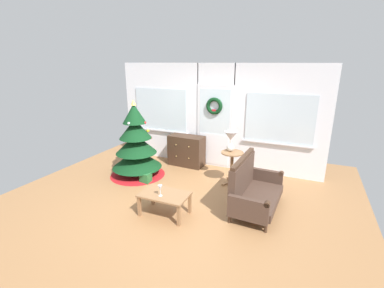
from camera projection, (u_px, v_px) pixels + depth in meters
ground_plane at (178, 201)px, 5.21m from camera, size 6.76×6.76×0.00m
back_wall_with_door at (215, 116)px, 6.66m from camera, size 5.20×0.19×2.55m
christmas_tree at (136, 148)px, 6.23m from camera, size 1.28×1.28×1.78m
dresser_cabinet at (186, 151)px, 6.92m from camera, size 0.92×0.47×0.78m
settee_sofa at (252, 189)px, 4.86m from camera, size 0.78×1.43×0.96m
side_table at (232, 161)px, 5.83m from camera, size 0.50×0.48×0.72m
table_lamp at (231, 139)px, 5.75m from camera, size 0.28×0.28×0.44m
coffee_table at (165, 197)px, 4.66m from camera, size 0.84×0.53×0.40m
wine_glass at (160, 188)px, 4.53m from camera, size 0.08×0.08×0.20m
gift_box at (146, 178)px, 5.99m from camera, size 0.22×0.20×0.22m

